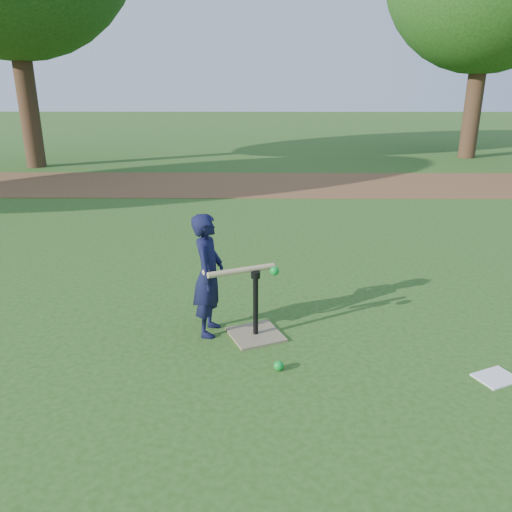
{
  "coord_description": "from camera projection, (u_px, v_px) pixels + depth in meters",
  "views": [
    {
      "loc": [
        0.16,
        -3.66,
        2.12
      ],
      "look_at": [
        0.11,
        0.62,
        0.65
      ],
      "focal_mm": 35.0,
      "sensor_mm": 36.0,
      "label": 1
    }
  ],
  "objects": [
    {
      "name": "ground",
      "position": [
        241.0,
        354.0,
        4.15
      ],
      "size": [
        80.0,
        80.0,
        0.0
      ],
      "primitive_type": "plane",
      "color": "#285116",
      "rests_on": "ground"
    },
    {
      "name": "dirt_strip",
      "position": [
        254.0,
        184.0,
        11.24
      ],
      "size": [
        24.0,
        3.0,
        0.01
      ],
      "primitive_type": "cube",
      "color": "brown",
      "rests_on": "ground"
    },
    {
      "name": "child",
      "position": [
        208.0,
        275.0,
        4.35
      ],
      "size": [
        0.3,
        0.43,
        1.1
      ],
      "primitive_type": "imported",
      "rotation": [
        0.0,
        0.0,
        1.47
      ],
      "color": "black",
      "rests_on": "ground"
    },
    {
      "name": "wiffle_ball_ground",
      "position": [
        279.0,
        366.0,
        3.9
      ],
      "size": [
        0.08,
        0.08,
        0.08
      ],
      "primitive_type": "sphere",
      "color": "#0D992A",
      "rests_on": "ground"
    },
    {
      "name": "clipboard",
      "position": [
        496.0,
        378.0,
        3.8
      ],
      "size": [
        0.37,
        0.33,
        0.01
      ],
      "primitive_type": "cube",
      "rotation": [
        0.0,
        0.0,
        0.43
      ],
      "color": "white",
      "rests_on": "ground"
    },
    {
      "name": "batting_tee",
      "position": [
        256.0,
        325.0,
        4.42
      ],
      "size": [
        0.57,
        0.57,
        0.61
      ],
      "color": "#867755",
      "rests_on": "ground"
    },
    {
      "name": "swing_action",
      "position": [
        245.0,
        271.0,
        4.23
      ],
      "size": [
        0.65,
        0.29,
        0.08
      ],
      "color": "tan",
      "rests_on": "ground"
    }
  ]
}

